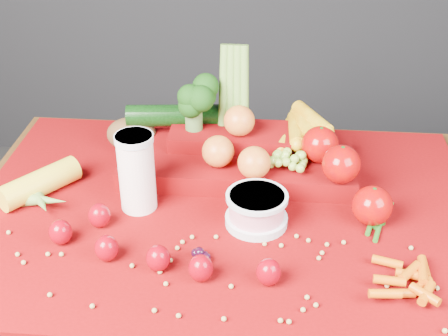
# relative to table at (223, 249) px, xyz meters

# --- Properties ---
(table) EXTENTS (1.10, 0.80, 0.75)m
(table) POSITION_rel_table_xyz_m (0.00, 0.00, 0.00)
(table) COLOR #38200C
(table) RESTS_ON ground
(red_cloth) EXTENTS (1.05, 0.75, 0.01)m
(red_cloth) POSITION_rel_table_xyz_m (0.00, 0.00, 0.10)
(red_cloth) COLOR #690306
(red_cloth) RESTS_ON table
(milk_glass) EXTENTS (0.08, 0.08, 0.17)m
(milk_glass) POSITION_rel_table_xyz_m (-0.18, -0.01, 0.20)
(milk_glass) COLOR white
(milk_glass) RESTS_ON red_cloth
(yogurt_bowl) EXTENTS (0.13, 0.13, 0.07)m
(yogurt_bowl) POSITION_rel_table_xyz_m (0.07, -0.04, 0.14)
(yogurt_bowl) COLOR silver
(yogurt_bowl) RESTS_ON red_cloth
(strawberry_scatter) EXTENTS (0.44, 0.28, 0.06)m
(strawberry_scatter) POSITION_rel_table_xyz_m (-0.13, -0.15, 0.13)
(strawberry_scatter) COLOR #7F0003
(strawberry_scatter) RESTS_ON red_cloth
(dark_grape_cluster) EXTENTS (0.06, 0.05, 0.03)m
(dark_grape_cluster) POSITION_rel_table_xyz_m (-0.02, -0.18, 0.12)
(dark_grape_cluster) COLOR black
(dark_grape_cluster) RESTS_ON red_cloth
(soybean_scatter) EXTENTS (0.84, 0.24, 0.01)m
(soybean_scatter) POSITION_rel_table_xyz_m (0.00, -0.20, 0.11)
(soybean_scatter) COLOR tan
(soybean_scatter) RESTS_ON red_cloth
(corn_ear) EXTENTS (0.25, 0.26, 0.06)m
(corn_ear) POSITION_rel_table_xyz_m (-0.39, -0.01, 0.13)
(corn_ear) COLOR gold
(corn_ear) RESTS_ON red_cloth
(potato) EXTENTS (0.12, 0.09, 0.08)m
(potato) POSITION_rel_table_xyz_m (-0.24, 0.23, 0.15)
(potato) COLOR #513D1D
(potato) RESTS_ON red_cloth
(baby_carrot_pile) EXTENTS (0.17, 0.18, 0.03)m
(baby_carrot_pile) POSITION_rel_table_xyz_m (0.34, -0.21, 0.12)
(baby_carrot_pile) COLOR #C15306
(baby_carrot_pile) RESTS_ON red_cloth
(green_bean_pile) EXTENTS (0.14, 0.12, 0.01)m
(green_bean_pile) POSITION_rel_table_xyz_m (0.31, -0.01, 0.11)
(green_bean_pile) COLOR #1F5F15
(green_bean_pile) RESTS_ON red_cloth
(produce_mound) EXTENTS (0.59, 0.35, 0.27)m
(produce_mound) POSITION_rel_table_xyz_m (0.05, 0.15, 0.17)
(produce_mound) COLOR #690306
(produce_mound) RESTS_ON red_cloth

